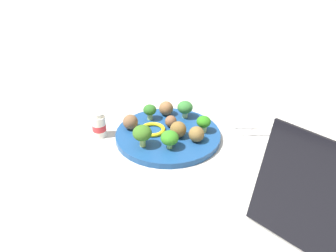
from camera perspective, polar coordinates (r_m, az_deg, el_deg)
name	(u,v)px	position (r m, az deg, el deg)	size (l,w,h in m)	color
ground_plane	(168,137)	(0.93, 0.00, -1.92)	(4.00, 4.00, 0.00)	#B2B2AD
plate	(168,135)	(0.92, 0.00, -1.50)	(0.28, 0.28, 0.02)	navy
broccoli_floret_back_left	(168,138)	(0.84, -0.02, -2.03)	(0.04, 0.04, 0.05)	#8CCF73
broccoli_floret_back_right	(150,110)	(0.97, -3.03, 2.60)	(0.04, 0.04, 0.04)	#97BE7B
broccoli_floret_front_right	(204,122)	(0.91, 5.92, 0.61)	(0.04, 0.04, 0.05)	#A8CA7A
broccoli_floret_front_left	(142,133)	(0.85, -4.29, -1.24)	(0.05, 0.05, 0.06)	#AAC666
broccoli_floret_far_rim	(185,108)	(0.98, 2.85, 3.05)	(0.04, 0.04, 0.05)	#9CC383
meatball_center	(166,108)	(0.99, -0.31, 2.95)	(0.04, 0.04, 0.04)	brown
meatball_front_left	(178,129)	(0.89, 1.69, -0.58)	(0.04, 0.04, 0.04)	brown
meatball_far_rim	(130,122)	(0.93, -6.24, 0.68)	(0.04, 0.04, 0.04)	brown
meatball_back_left	(171,121)	(0.94, 0.48, 0.79)	(0.03, 0.03, 0.03)	brown
meatball_mid_right	(196,134)	(0.88, 4.74, -1.35)	(0.04, 0.04, 0.04)	brown
pepper_ring_mid_left	(153,129)	(0.92, -2.58, -0.58)	(0.07, 0.07, 0.01)	yellow
napkin	(260,132)	(0.98, 15.06, -0.91)	(0.17, 0.12, 0.01)	white
fork	(259,133)	(0.96, 14.85, -1.20)	(0.12, 0.03, 0.01)	silver
knife	(257,127)	(0.99, 14.50, -0.11)	(0.15, 0.03, 0.01)	white
yogurt_bottle	(99,126)	(0.94, -11.35, 0.03)	(0.04, 0.04, 0.07)	white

